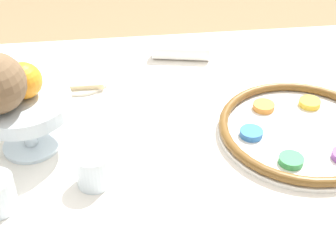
{
  "coord_description": "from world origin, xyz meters",
  "views": [
    {
      "loc": [
        0.12,
        0.86,
        1.39
      ],
      "look_at": [
        0.02,
        0.08,
        0.8
      ],
      "focal_mm": 50.0,
      "sensor_mm": 36.0,
      "label": 1
    }
  ],
  "objects_px": {
    "seder_plate": "(301,130)",
    "napkin_roll": "(181,51)",
    "fruit_stand": "(24,110)",
    "bread_plate": "(81,78)",
    "orange_fruit": "(24,81)",
    "cup_near": "(93,169)"
  },
  "relations": [
    {
      "from": "seder_plate",
      "to": "napkin_roll",
      "type": "height_order",
      "value": "napkin_roll"
    },
    {
      "from": "fruit_stand",
      "to": "napkin_roll",
      "type": "xyz_separation_m",
      "value": [
        -0.37,
        -0.34,
        -0.07
      ]
    },
    {
      "from": "fruit_stand",
      "to": "bread_plate",
      "type": "relative_size",
      "value": 1.27
    },
    {
      "from": "napkin_roll",
      "to": "bread_plate",
      "type": "bearing_deg",
      "value": 16.92
    },
    {
      "from": "fruit_stand",
      "to": "orange_fruit",
      "type": "relative_size",
      "value": 2.7
    },
    {
      "from": "napkin_roll",
      "to": "fruit_stand",
      "type": "bearing_deg",
      "value": 42.57
    },
    {
      "from": "orange_fruit",
      "to": "bread_plate",
      "type": "xyz_separation_m",
      "value": [
        -0.09,
        -0.25,
        -0.15
      ]
    },
    {
      "from": "fruit_stand",
      "to": "bread_plate",
      "type": "height_order",
      "value": "fruit_stand"
    },
    {
      "from": "seder_plate",
      "to": "orange_fruit",
      "type": "relative_size",
      "value": 4.95
    },
    {
      "from": "seder_plate",
      "to": "orange_fruit",
      "type": "distance_m",
      "value": 0.59
    },
    {
      "from": "bread_plate",
      "to": "napkin_roll",
      "type": "height_order",
      "value": "napkin_roll"
    },
    {
      "from": "seder_plate",
      "to": "napkin_roll",
      "type": "distance_m",
      "value": 0.43
    },
    {
      "from": "cup_near",
      "to": "bread_plate",
      "type": "bearing_deg",
      "value": -84.84
    },
    {
      "from": "seder_plate",
      "to": "cup_near",
      "type": "height_order",
      "value": "cup_near"
    },
    {
      "from": "bread_plate",
      "to": "seder_plate",
      "type": "bearing_deg",
      "value": 148.8
    },
    {
      "from": "seder_plate",
      "to": "fruit_stand",
      "type": "xyz_separation_m",
      "value": [
        0.58,
        -0.03,
        0.08
      ]
    },
    {
      "from": "bread_plate",
      "to": "napkin_roll",
      "type": "relative_size",
      "value": 0.95
    },
    {
      "from": "orange_fruit",
      "to": "bread_plate",
      "type": "height_order",
      "value": "orange_fruit"
    },
    {
      "from": "seder_plate",
      "to": "orange_fruit",
      "type": "height_order",
      "value": "orange_fruit"
    },
    {
      "from": "orange_fruit",
      "to": "cup_near",
      "type": "bearing_deg",
      "value": 132.0
    },
    {
      "from": "napkin_roll",
      "to": "seder_plate",
      "type": "bearing_deg",
      "value": 119.07
    },
    {
      "from": "napkin_roll",
      "to": "cup_near",
      "type": "height_order",
      "value": "cup_near"
    }
  ]
}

